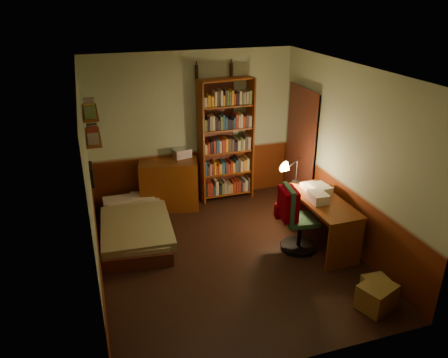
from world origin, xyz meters
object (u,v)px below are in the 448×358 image
object	(u,v)px
desk_lamp	(297,163)
office_chair	(301,219)
dresser	(169,185)
cardboard_box_b	(376,285)
bookshelf	(226,141)
mini_stereo	(182,153)
cardboard_box_a	(376,296)
bed	(135,221)
desk	(320,222)

from	to	relation	value
desk_lamp	office_chair	bearing A→B (deg)	-127.49
dresser	cardboard_box_b	size ratio (longest dim) A/B	3.21
bookshelf	mini_stereo	bearing A→B (deg)	169.07
cardboard_box_a	office_chair	bearing A→B (deg)	101.27
bed	bookshelf	distance (m)	2.11
dresser	mini_stereo	world-z (taller)	mini_stereo
cardboard_box_b	desk	bearing A→B (deg)	94.74
bookshelf	desk	bearing A→B (deg)	-74.39
bookshelf	desk	xyz separation A→B (m)	(0.84, -1.92, -0.71)
mini_stereo	desk_lamp	distance (m)	1.99
mini_stereo	cardboard_box_a	size ratio (longest dim) A/B	0.68
desk	cardboard_box_a	size ratio (longest dim) A/B	3.26
bookshelf	desk_lamp	distance (m)	1.45
mini_stereo	cardboard_box_b	size ratio (longest dim) A/B	0.94
mini_stereo	dresser	bearing A→B (deg)	-167.13
cardboard_box_a	cardboard_box_b	xyz separation A→B (m)	(0.16, 0.23, -0.05)
cardboard_box_b	desk_lamp	bearing A→B (deg)	95.76
bookshelf	cardboard_box_a	bearing A→B (deg)	-85.09
mini_stereo	office_chair	bearing A→B (deg)	-69.94
bookshelf	cardboard_box_a	world-z (taller)	bookshelf
dresser	cardboard_box_b	bearing A→B (deg)	-45.34
cardboard_box_a	desk_lamp	bearing A→B (deg)	90.79
desk	cardboard_box_a	world-z (taller)	desk
bookshelf	cardboard_box_b	xyz separation A→B (m)	(0.94, -3.16, -0.97)
cardboard_box_a	cardboard_box_b	size ratio (longest dim) A/B	1.38
bed	desk_lamp	xyz separation A→B (m)	(2.48, -0.36, 0.77)
office_chair	cardboard_box_a	bearing A→B (deg)	-71.96
desk	desk_lamp	xyz separation A→B (m)	(-0.09, 0.68, 0.68)
desk	cardboard_box_b	world-z (taller)	desk
bed	bookshelf	world-z (taller)	bookshelf
desk	bed	bearing A→B (deg)	157.02
dresser	desk_lamp	xyz separation A→B (m)	(1.79, -1.16, 0.61)
dresser	desk_lamp	size ratio (longest dim) A/B	1.53
office_chair	cardboard_box_b	xyz separation A→B (m)	(0.45, -1.21, -0.38)
office_chair	bookshelf	bearing A→B (deg)	110.82
cardboard_box_b	dresser	bearing A→B (deg)	122.77
dresser	desk	distance (m)	2.62
dresser	desk_lamp	distance (m)	2.21
bookshelf	office_chair	bearing A→B (deg)	-83.91
desk_lamp	cardboard_box_a	xyz separation A→B (m)	(0.03, -2.15, -0.88)
mini_stereo	office_chair	xyz separation A→B (m)	(1.26, -1.99, -0.45)
cardboard_box_a	bookshelf	bearing A→B (deg)	102.88
dresser	mini_stereo	xyz separation A→B (m)	(0.27, 0.12, 0.50)
mini_stereo	cardboard_box_a	world-z (taller)	mini_stereo
bed	cardboard_box_b	size ratio (longest dim) A/B	6.01
bookshelf	cardboard_box_b	world-z (taller)	bookshelf
bookshelf	desk	distance (m)	2.21
mini_stereo	office_chair	distance (m)	2.40
mini_stereo	cardboard_box_b	distance (m)	3.72
bed	mini_stereo	world-z (taller)	mini_stereo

